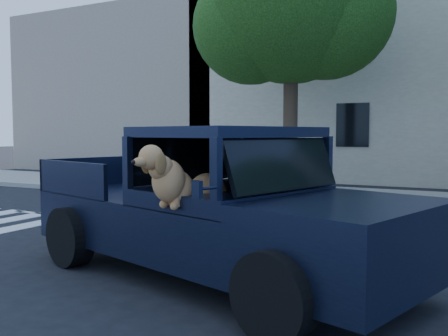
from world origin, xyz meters
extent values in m
plane|color=black|center=(0.00, 0.00, 0.00)|extent=(120.00, 120.00, 0.00)
cube|color=gray|center=(0.00, 9.20, 0.07)|extent=(60.00, 4.00, 0.15)
cylinder|color=#332619|center=(-4.00, 9.60, 2.20)|extent=(0.44, 0.44, 4.40)
sphere|color=black|center=(-5.20, 9.30, 5.20)|extent=(3.60, 3.60, 3.60)
sphere|color=black|center=(-3.00, 9.90, 5.50)|extent=(4.00, 4.00, 4.00)
cube|color=tan|center=(-15.00, 16.50, 4.00)|extent=(12.00, 6.00, 8.00)
cube|color=black|center=(-1.85, 0.75, 0.67)|extent=(5.91, 3.64, 0.70)
cube|color=black|center=(0.03, 0.18, 1.11)|extent=(2.14, 2.50, 0.17)
cube|color=black|center=(-1.59, 0.67, 1.91)|extent=(2.17, 2.43, 0.13)
cube|color=black|center=(-0.77, 0.42, 1.54)|extent=(0.79, 1.83, 0.60)
cube|color=black|center=(-1.53, 0.15, 0.87)|extent=(0.73, 0.73, 0.40)
cube|color=black|center=(-1.17, -0.85, 1.36)|extent=(0.12, 0.08, 0.17)
camera|label=1|loc=(1.25, -4.95, 1.90)|focal=40.00mm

